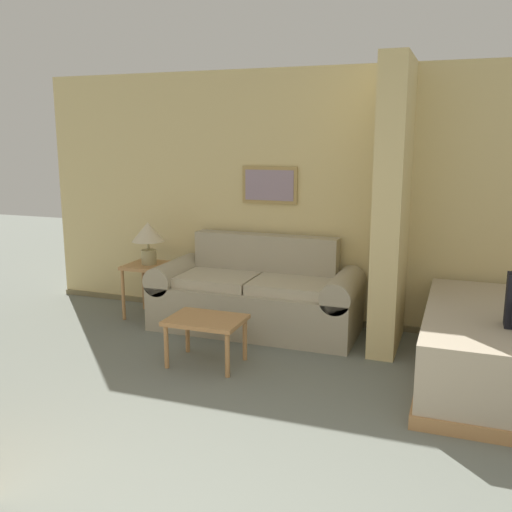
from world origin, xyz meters
TOP-DOWN VIEW (x-y plane):
  - wall_back at (-0.00, 4.44)m, footprint 6.81×0.16m
  - wall_partition_pillar at (0.57, 3.94)m, footprint 0.24×0.88m
  - couch at (-0.74, 3.96)m, footprint 2.08×0.84m
  - coffee_table at (-0.82, 2.93)m, footprint 0.64×0.47m
  - side_table at (-1.95, 3.94)m, footprint 0.47×0.47m
  - table_lamp at (-1.95, 3.94)m, footprint 0.35×0.35m

SIDE VIEW (x-z plane):
  - couch at x=-0.74m, z-range -0.12..0.80m
  - coffee_table at x=-0.82m, z-range 0.15..0.56m
  - side_table at x=-1.95m, z-range 0.20..0.78m
  - table_lamp at x=-1.95m, z-range 0.67..1.12m
  - wall_back at x=0.00m, z-range -0.01..2.59m
  - wall_partition_pillar at x=0.57m, z-range 0.00..2.60m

